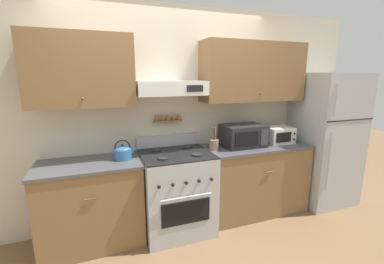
% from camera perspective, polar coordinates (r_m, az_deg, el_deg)
% --- Properties ---
extents(ground_plane, '(16.00, 16.00, 0.00)m').
position_cam_1_polar(ground_plane, '(3.04, -1.86, -22.99)').
color(ground_plane, brown).
extents(wall_back, '(5.20, 0.46, 2.55)m').
position_cam_1_polar(wall_back, '(3.06, -4.09, 6.75)').
color(wall_back, beige).
rests_on(wall_back, ground_plane).
extents(counter_left, '(1.03, 0.61, 0.90)m').
position_cam_1_polar(counter_left, '(2.97, -21.28, -14.63)').
color(counter_left, brown).
rests_on(counter_left, ground_plane).
extents(counter_right, '(1.36, 0.61, 0.90)m').
position_cam_1_polar(counter_right, '(3.49, 13.52, -10.01)').
color(counter_right, brown).
rests_on(counter_right, ground_plane).
extents(stove_range, '(0.77, 0.71, 1.06)m').
position_cam_1_polar(stove_range, '(3.01, -3.50, -13.03)').
color(stove_range, '#ADAFB5').
rests_on(stove_range, ground_plane).
extents(refrigerator, '(0.78, 0.71, 1.80)m').
position_cam_1_polar(refrigerator, '(4.02, 27.46, -1.44)').
color(refrigerator, '#ADAFB5').
rests_on(refrigerator, ground_plane).
extents(tea_kettle, '(0.24, 0.19, 0.21)m').
position_cam_1_polar(tea_kettle, '(2.80, -15.08, -4.32)').
color(tea_kettle, teal).
rests_on(tea_kettle, counter_left).
extents(microwave, '(0.51, 0.37, 0.27)m').
position_cam_1_polar(microwave, '(3.26, 11.32, -0.76)').
color(microwave, '#232326').
rests_on(microwave, counter_right).
extents(utensil_crock, '(0.12, 0.12, 0.28)m').
position_cam_1_polar(utensil_crock, '(3.07, 4.83, -2.66)').
color(utensil_crock, '#8E7051').
rests_on(utensil_crock, counter_right).
extents(toaster_oven, '(0.35, 0.28, 0.21)m').
position_cam_1_polar(toaster_oven, '(3.55, 18.69, -0.63)').
color(toaster_oven, white).
rests_on(toaster_oven, counter_right).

